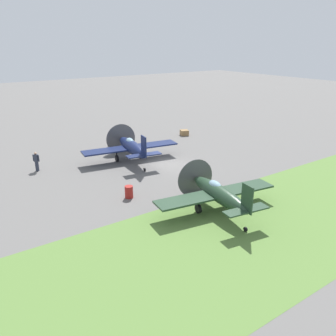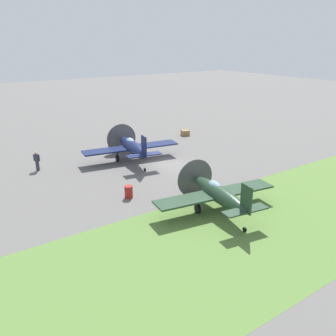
# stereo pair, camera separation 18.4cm
# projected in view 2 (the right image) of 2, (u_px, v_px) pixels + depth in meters

# --- Properties ---
(ground_plane) EXTENTS (160.00, 160.00, 0.00)m
(ground_plane) POSITION_uv_depth(u_px,v_px,m) (166.00, 165.00, 32.25)
(ground_plane) COLOR #605E5B
(grass_verge) EXTENTS (120.00, 11.00, 0.01)m
(grass_verge) POSITION_uv_depth(u_px,v_px,m) (278.00, 219.00, 22.35)
(grass_verge) COLOR #567A38
(grass_verge) RESTS_ON ground
(airplane_lead) EXTENTS (9.27, 7.38, 3.28)m
(airplane_lead) POSITION_uv_depth(u_px,v_px,m) (132.00, 147.00, 32.86)
(airplane_lead) COLOR #141E47
(airplane_lead) RESTS_ON ground
(airplane_wingman) EXTENTS (8.75, 6.96, 3.10)m
(airplane_wingman) POSITION_uv_depth(u_px,v_px,m) (218.00, 193.00, 23.01)
(airplane_wingman) COLOR #233D28
(airplane_wingman) RESTS_ON ground
(ground_crew_chief) EXTENTS (0.63, 0.38, 1.73)m
(ground_crew_chief) POSITION_uv_depth(u_px,v_px,m) (113.00, 136.00, 38.46)
(ground_crew_chief) COLOR #9E998E
(ground_crew_chief) RESTS_ON ground
(ground_crew_mechanic) EXTENTS (0.44, 0.51, 1.73)m
(ground_crew_mechanic) POSITION_uv_depth(u_px,v_px,m) (37.00, 161.00, 30.46)
(ground_crew_mechanic) COLOR #2D3342
(ground_crew_mechanic) RESTS_ON ground
(fuel_drum) EXTENTS (0.60, 0.60, 0.90)m
(fuel_drum) POSITION_uv_depth(u_px,v_px,m) (129.00, 192.00, 25.32)
(fuel_drum) COLOR maroon
(fuel_drum) RESTS_ON ground
(supply_crate) EXTENTS (1.15, 1.15, 0.64)m
(supply_crate) POSITION_uv_depth(u_px,v_px,m) (185.00, 133.00, 42.15)
(supply_crate) COLOR olive
(supply_crate) RESTS_ON ground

